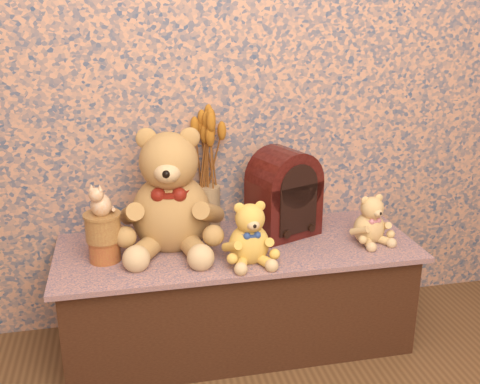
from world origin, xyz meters
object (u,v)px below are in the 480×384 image
(ceramic_vase, at_px, (207,207))
(biscuit_tin_lower, at_px, (105,250))
(teddy_medium, at_px, (249,229))
(teddy_large, at_px, (170,183))
(cathedral_radio, at_px, (284,192))
(cat_figurine, at_px, (100,198))
(teddy_small, at_px, (370,216))

(ceramic_vase, xyz_separation_m, biscuit_tin_lower, (-0.42, -0.23, -0.05))
(ceramic_vase, bearing_deg, teddy_medium, -73.40)
(teddy_large, xyz_separation_m, biscuit_tin_lower, (-0.26, -0.09, -0.21))
(teddy_medium, bearing_deg, cathedral_radio, 46.70)
(teddy_medium, bearing_deg, cat_figurine, 166.05)
(ceramic_vase, relative_size, biscuit_tin_lower, 1.61)
(teddy_medium, height_order, cat_figurine, cat_figurine)
(cathedral_radio, height_order, biscuit_tin_lower, cathedral_radio)
(teddy_medium, relative_size, teddy_small, 1.19)
(cathedral_radio, distance_m, biscuit_tin_lower, 0.74)
(teddy_small, bearing_deg, teddy_medium, 176.41)
(teddy_medium, bearing_deg, biscuit_tin_lower, 166.05)
(teddy_large, bearing_deg, teddy_small, -0.04)
(teddy_large, bearing_deg, teddy_medium, -27.76)
(teddy_small, relative_size, ceramic_vase, 1.13)
(cat_figurine, bearing_deg, teddy_small, 21.04)
(teddy_large, xyz_separation_m, cathedral_radio, (0.46, 0.02, -0.07))
(teddy_medium, distance_m, ceramic_vase, 0.36)
(cathedral_radio, bearing_deg, teddy_medium, -152.16)
(teddy_small, height_order, ceramic_vase, teddy_small)
(cathedral_radio, bearing_deg, teddy_large, 161.86)
(teddy_large, bearing_deg, biscuit_tin_lower, -151.77)
(teddy_small, relative_size, cathedral_radio, 0.58)
(teddy_small, xyz_separation_m, cat_figurine, (-1.03, 0.04, 0.14))
(teddy_medium, xyz_separation_m, cat_figurine, (-0.52, 0.11, 0.12))
(teddy_small, height_order, biscuit_tin_lower, teddy_small)
(cat_figurine, bearing_deg, ceramic_vase, 52.28)
(teddy_medium, relative_size, ceramic_vase, 1.35)
(teddy_large, relative_size, ceramic_vase, 2.74)
(ceramic_vase, relative_size, cat_figurine, 1.49)
(teddy_small, bearing_deg, cat_figurine, 166.15)
(cat_figurine, bearing_deg, cathedral_radio, 31.90)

